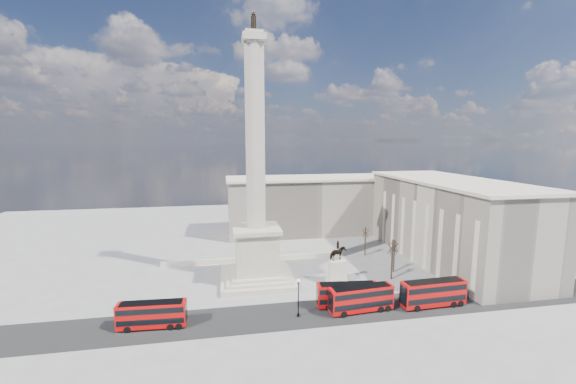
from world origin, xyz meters
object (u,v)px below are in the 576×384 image
(red_bus_a, at_px, (153,314))
(pedestrian_standing, at_px, (374,293))
(pedestrian_crossing, at_px, (324,291))
(nelsons_column, at_px, (256,216))
(pedestrian_walking, at_px, (417,285))
(red_bus_b, at_px, (348,295))
(victorian_lamp, at_px, (298,295))
(red_bus_c, at_px, (361,298))
(red_bus_d, at_px, (434,293))
(equestrian_statue, at_px, (337,268))

(red_bus_a, height_order, pedestrian_standing, red_bus_a)
(red_bus_a, distance_m, pedestrian_crossing, 28.57)
(nelsons_column, height_order, pedestrian_standing, nelsons_column)
(pedestrian_walking, bearing_deg, red_bus_b, -169.61)
(red_bus_b, bearing_deg, victorian_lamp, -163.09)
(red_bus_c, bearing_deg, pedestrian_crossing, 116.33)
(red_bus_c, bearing_deg, red_bus_d, -6.60)
(red_bus_b, bearing_deg, red_bus_a, -172.26)
(pedestrian_crossing, bearing_deg, equestrian_statue, -44.17)
(red_bus_b, distance_m, equestrian_statue, 10.40)
(red_bus_a, relative_size, red_bus_c, 0.93)
(red_bus_c, distance_m, equestrian_statue, 12.19)
(red_bus_b, distance_m, victorian_lamp, 9.00)
(equestrian_statue, bearing_deg, pedestrian_walking, -23.82)
(equestrian_statue, relative_size, pedestrian_standing, 4.28)
(red_bus_b, xyz_separation_m, equestrian_statue, (1.56, 10.25, 0.76))
(red_bus_d, xyz_separation_m, victorian_lamp, (-22.79, 0.51, 1.31))
(red_bus_b, bearing_deg, pedestrian_walking, 21.57)
(red_bus_a, xyz_separation_m, victorian_lamp, (21.73, -0.52, 1.56))
(pedestrian_crossing, bearing_deg, red_bus_b, -158.50)
(nelsons_column, bearing_deg, red_bus_b, -45.28)
(red_bus_c, xyz_separation_m, pedestrian_crossing, (-4.23, 6.96, -1.45))
(red_bus_c, bearing_deg, pedestrian_standing, 42.13)
(red_bus_c, bearing_deg, victorian_lamp, 174.23)
(victorian_lamp, bearing_deg, red_bus_b, 11.53)
(red_bus_c, distance_m, pedestrian_crossing, 8.27)
(victorian_lamp, bearing_deg, pedestrian_walking, 14.50)
(pedestrian_walking, bearing_deg, red_bus_d, -103.10)
(nelsons_column, xyz_separation_m, red_bus_d, (27.84, -16.16, -10.59))
(red_bus_b, relative_size, red_bus_d, 0.92)
(red_bus_d, distance_m, victorian_lamp, 22.83)
(red_bus_c, relative_size, pedestrian_crossing, 6.87)
(red_bus_c, relative_size, pedestrian_walking, 6.30)
(red_bus_a, bearing_deg, pedestrian_standing, 8.59)
(red_bus_c, bearing_deg, red_bus_a, 173.85)
(nelsons_column, xyz_separation_m, red_bus_c, (15.38, -15.80, -10.69))
(nelsons_column, height_order, red_bus_a, nelsons_column)
(red_bus_b, height_order, red_bus_c, red_bus_c)
(pedestrian_walking, height_order, pedestrian_standing, pedestrian_standing)
(pedestrian_standing, height_order, pedestrian_crossing, pedestrian_standing)
(red_bus_c, height_order, pedestrian_walking, red_bus_c)
(nelsons_column, height_order, red_bus_b, nelsons_column)
(red_bus_d, bearing_deg, pedestrian_standing, 148.66)
(pedestrian_walking, xyz_separation_m, pedestrian_crossing, (-17.53, 0.70, -0.07))
(red_bus_a, xyz_separation_m, red_bus_c, (32.07, -0.67, 0.15))
(nelsons_column, relative_size, victorian_lamp, 8.06)
(red_bus_b, xyz_separation_m, red_bus_d, (14.10, -2.28, 0.20))
(red_bus_b, distance_m, pedestrian_crossing, 5.83)
(red_bus_a, relative_size, equestrian_statue, 1.19)
(red_bus_c, distance_m, pedestrian_standing, 6.00)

